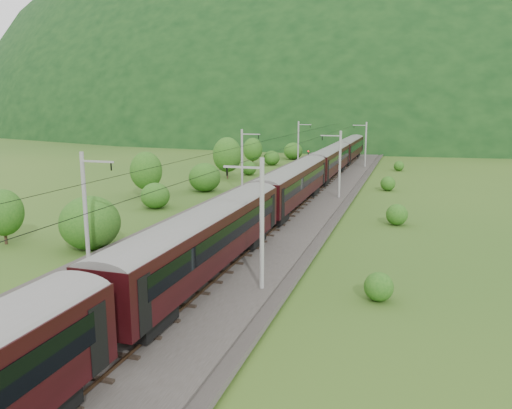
% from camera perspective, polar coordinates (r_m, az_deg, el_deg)
% --- Properties ---
extents(ground, '(600.00, 600.00, 0.00)m').
position_cam_1_polar(ground, '(33.31, -9.71, -8.71)').
color(ground, '#274C17').
rests_on(ground, ground).
extents(railbed, '(14.00, 220.00, 0.30)m').
position_cam_1_polar(railbed, '(41.96, -3.46, -4.13)').
color(railbed, '#38332D').
rests_on(railbed, ground).
extents(track_left, '(2.40, 220.00, 0.27)m').
position_cam_1_polar(track_left, '(42.80, -6.47, -3.57)').
color(track_left, brown).
rests_on(track_left, railbed).
extents(track_right, '(2.40, 220.00, 0.27)m').
position_cam_1_polar(track_right, '(41.12, -0.34, -4.11)').
color(track_right, brown).
rests_on(track_right, railbed).
extents(catenary_left, '(2.54, 192.28, 8.00)m').
position_cam_1_polar(catenary_left, '(63.57, -1.54, 5.17)').
color(catenary_left, gray).
rests_on(catenary_left, railbed).
extents(catenary_right, '(2.54, 192.28, 8.00)m').
position_cam_1_polar(catenary_right, '(60.69, 9.49, 4.73)').
color(catenary_right, gray).
rests_on(catenary_right, railbed).
extents(overhead_wires, '(4.83, 198.00, 0.03)m').
position_cam_1_polar(overhead_wires, '(40.66, -3.58, 5.35)').
color(overhead_wires, black).
rests_on(overhead_wires, ground).
extents(mountain_main, '(504.00, 360.00, 244.00)m').
position_cam_1_polar(mountain_main, '(288.30, 14.88, 8.72)').
color(mountain_main, black).
rests_on(mountain_main, ground).
extents(mountain_ridge, '(336.00, 280.00, 132.00)m').
position_cam_1_polar(mountain_ridge, '(354.46, -4.77, 9.48)').
color(mountain_ridge, black).
rests_on(mountain_ridge, ground).
extents(train, '(3.08, 172.48, 5.36)m').
position_cam_1_polar(train, '(53.35, 4.19, 3.02)').
color(train, black).
rests_on(train, ground).
extents(hazard_post_near, '(0.16, 0.16, 1.55)m').
position_cam_1_polar(hazard_post_near, '(75.81, 6.33, 3.50)').
color(hazard_post_near, red).
rests_on(hazard_post_near, railbed).
extents(hazard_post_far, '(0.15, 0.15, 1.42)m').
position_cam_1_polar(hazard_post_far, '(64.47, 4.37, 2.10)').
color(hazard_post_far, red).
rests_on(hazard_post_far, railbed).
extents(signal, '(0.27, 0.27, 2.42)m').
position_cam_1_polar(signal, '(96.49, 5.99, 5.57)').
color(signal, black).
rests_on(signal, railbed).
extents(vegetation_left, '(12.87, 146.49, 6.43)m').
position_cam_1_polar(vegetation_left, '(47.87, -18.87, 0.07)').
color(vegetation_left, '#1F5316').
rests_on(vegetation_left, ground).
extents(vegetation_right, '(5.13, 103.41, 3.23)m').
position_cam_1_polar(vegetation_right, '(18.55, 9.49, -21.44)').
color(vegetation_right, '#1F5316').
rests_on(vegetation_right, ground).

